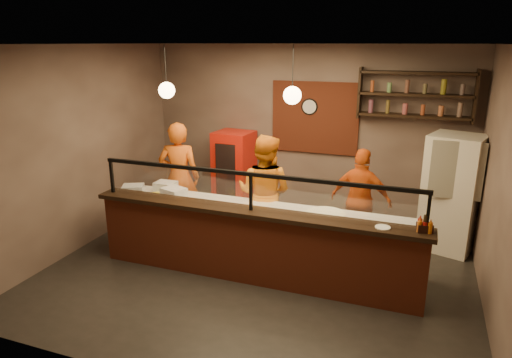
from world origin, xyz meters
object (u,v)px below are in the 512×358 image
at_px(wall_clock, 310,107).
at_px(cook_left, 179,178).
at_px(fridge, 452,193).
at_px(pizza_dough, 325,213).
at_px(cook_right, 361,200).
at_px(cook_mid, 264,193).
at_px(condiment_caddy, 425,228).
at_px(pepper_mill, 425,224).
at_px(red_cooler, 234,173).

distance_m(wall_clock, cook_left, 2.67).
xyz_separation_m(wall_clock, fridge, (2.50, -0.65, -1.17)).
distance_m(fridge, pizza_dough, 2.27).
bearing_deg(cook_right, wall_clock, -35.05).
xyz_separation_m(cook_mid, cook_right, (1.45, 0.49, -0.11)).
bearing_deg(condiment_caddy, wall_clock, 127.57).
distance_m(cook_left, fridge, 4.49).
bearing_deg(cook_mid, condiment_caddy, 159.31).
height_order(cook_right, fridge, fridge).
height_order(cook_left, cook_mid, cook_left).
bearing_deg(pepper_mill, cook_mid, 155.33).
distance_m(red_cooler, condiment_caddy, 4.24).
relative_size(pizza_dough, condiment_caddy, 3.19).
relative_size(fridge, red_cooler, 1.17).
bearing_deg(wall_clock, pizza_dough, -69.72).
height_order(cook_left, fridge, cook_left).
bearing_deg(condiment_caddy, cook_right, 121.18).
relative_size(cook_right, red_cooler, 1.04).
xyz_separation_m(wall_clock, cook_mid, (-0.29, -1.67, -1.16)).
bearing_deg(red_cooler, cook_mid, -46.03).
bearing_deg(cook_left, cook_right, 169.37).
distance_m(fridge, condiment_caddy, 2.12).
distance_m(pizza_dough, pepper_mill, 1.47).
xyz_separation_m(pizza_dough, condiment_caddy, (1.31, -0.59, 0.20)).
bearing_deg(cook_right, fridge, -148.32).
distance_m(wall_clock, pepper_mill, 3.59).
xyz_separation_m(fridge, condiment_caddy, (-0.40, -2.08, 0.17)).
bearing_deg(wall_clock, cook_left, -142.45).
height_order(fridge, condiment_caddy, fridge).
distance_m(fridge, red_cooler, 3.89).
bearing_deg(pepper_mill, cook_right, 120.65).
relative_size(pizza_dough, pepper_mill, 2.57).
relative_size(wall_clock, condiment_caddy, 1.70).
bearing_deg(fridge, cook_mid, -142.52).
xyz_separation_m(cook_left, pepper_mill, (4.02, -1.29, 0.20)).
xyz_separation_m(wall_clock, cook_right, (1.16, -1.18, -1.27)).
xyz_separation_m(cook_left, cook_mid, (1.63, -0.19, -0.03)).
relative_size(red_cooler, pizza_dough, 2.84).
bearing_deg(wall_clock, pepper_mill, -52.76).
height_order(pizza_dough, condiment_caddy, condiment_caddy).
distance_m(cook_mid, fridge, 2.97).
xyz_separation_m(cook_left, pizza_dough, (2.71, -0.67, -0.06)).
relative_size(cook_left, cook_right, 1.17).
xyz_separation_m(cook_mid, fridge, (2.79, 1.01, -0.00)).
height_order(wall_clock, cook_right, wall_clock).
height_order(red_cooler, pepper_mill, red_cooler).
distance_m(cook_right, fridge, 1.44).
xyz_separation_m(cook_mid, pizza_dough, (1.08, -0.48, -0.03)).
bearing_deg(pizza_dough, cook_right, 69.16).
height_order(cook_left, condiment_caddy, cook_left).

